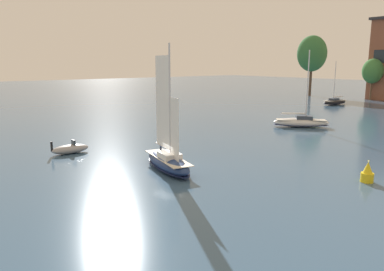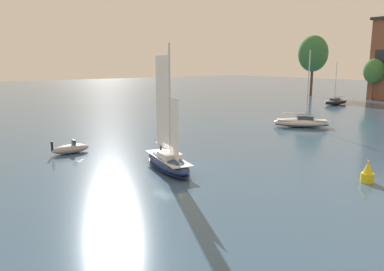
{
  "view_description": "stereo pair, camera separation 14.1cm",
  "coord_description": "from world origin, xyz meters",
  "px_view_note": "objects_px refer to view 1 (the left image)",
  "views": [
    {
      "loc": [
        29.58,
        -19.75,
        10.35
      ],
      "look_at": [
        0.0,
        3.0,
        3.05
      ],
      "focal_mm": 35.0,
      "sensor_mm": 36.0,
      "label": 1
    },
    {
      "loc": [
        29.67,
        -19.64,
        10.35
      ],
      "look_at": [
        0.0,
        3.0,
        3.05
      ],
      "focal_mm": 35.0,
      "sensor_mm": 36.0,
      "label": 2
    }
  ],
  "objects_px": {
    "channel_buoy": "(367,173)",
    "tree_shore_center": "(373,71)",
    "sailboat_main": "(168,160)",
    "motor_tender": "(70,149)",
    "sailboat_moored_far_slip": "(335,102)",
    "sailboat_moored_mid_channel": "(301,122)",
    "tree_shore_right": "(312,54)"
  },
  "relations": [
    {
      "from": "channel_buoy",
      "to": "tree_shore_center",
      "type": "bearing_deg",
      "value": 117.17
    },
    {
      "from": "sailboat_main",
      "to": "motor_tender",
      "type": "xyz_separation_m",
      "value": [
        -12.42,
        -5.27,
        -0.45
      ]
    },
    {
      "from": "sailboat_moored_far_slip",
      "to": "sailboat_moored_mid_channel",
      "type": "bearing_deg",
      "value": -66.02
    },
    {
      "from": "sailboat_moored_mid_channel",
      "to": "channel_buoy",
      "type": "height_order",
      "value": "sailboat_moored_mid_channel"
    },
    {
      "from": "tree_shore_right",
      "to": "channel_buoy",
      "type": "distance_m",
      "value": 90.84
    },
    {
      "from": "tree_shore_center",
      "to": "motor_tender",
      "type": "distance_m",
      "value": 90.04
    },
    {
      "from": "motor_tender",
      "to": "channel_buoy",
      "type": "xyz_separation_m",
      "value": [
        26.38,
        16.97,
        0.26
      ]
    },
    {
      "from": "tree_shore_right",
      "to": "sailboat_moored_mid_channel",
      "type": "xyz_separation_m",
      "value": [
        34.6,
        -51.26,
        -12.19
      ]
    },
    {
      "from": "tree_shore_center",
      "to": "sailboat_moored_mid_channel",
      "type": "height_order",
      "value": "sailboat_moored_mid_channel"
    },
    {
      "from": "sailboat_main",
      "to": "channel_buoy",
      "type": "relative_size",
      "value": 6.07
    },
    {
      "from": "tree_shore_center",
      "to": "sailboat_main",
      "type": "bearing_deg",
      "value": -74.62
    },
    {
      "from": "tree_shore_right",
      "to": "channel_buoy",
      "type": "relative_size",
      "value": 9.33
    },
    {
      "from": "sailboat_moored_mid_channel",
      "to": "sailboat_moored_far_slip",
      "type": "height_order",
      "value": "sailboat_moored_mid_channel"
    },
    {
      "from": "sailboat_moored_mid_channel",
      "to": "sailboat_moored_far_slip",
      "type": "distance_m",
      "value": 37.53
    },
    {
      "from": "tree_shore_center",
      "to": "motor_tender",
      "type": "height_order",
      "value": "tree_shore_center"
    },
    {
      "from": "motor_tender",
      "to": "sailboat_main",
      "type": "bearing_deg",
      "value": 22.98
    },
    {
      "from": "tree_shore_right",
      "to": "motor_tender",
      "type": "xyz_separation_m",
      "value": [
        29.46,
        -87.56,
        -12.5
      ]
    },
    {
      "from": "channel_buoy",
      "to": "motor_tender",
      "type": "bearing_deg",
      "value": -147.25
    },
    {
      "from": "tree_shore_center",
      "to": "sailboat_moored_far_slip",
      "type": "xyz_separation_m",
      "value": [
        0.53,
        -18.5,
        -7.27
      ]
    },
    {
      "from": "tree_shore_center",
      "to": "tree_shore_right",
      "type": "distance_m",
      "value": 19.54
    },
    {
      "from": "tree_shore_right",
      "to": "motor_tender",
      "type": "bearing_deg",
      "value": -71.4
    },
    {
      "from": "sailboat_main",
      "to": "sailboat_moored_far_slip",
      "type": "xyz_separation_m",
      "value": [
        -22.53,
        65.33,
        -0.25
      ]
    },
    {
      "from": "channel_buoy",
      "to": "sailboat_moored_mid_channel",
      "type": "bearing_deg",
      "value": 137.68
    },
    {
      "from": "sailboat_moored_far_slip",
      "to": "channel_buoy",
      "type": "xyz_separation_m",
      "value": [
        36.49,
        -53.63,
        0.06
      ]
    },
    {
      "from": "sailboat_main",
      "to": "sailboat_moored_mid_channel",
      "type": "height_order",
      "value": "sailboat_moored_mid_channel"
    },
    {
      "from": "sailboat_moored_mid_channel",
      "to": "sailboat_moored_far_slip",
      "type": "relative_size",
      "value": 1.15
    },
    {
      "from": "sailboat_moored_far_slip",
      "to": "sailboat_main",
      "type": "bearing_deg",
      "value": -70.97
    },
    {
      "from": "sailboat_moored_far_slip",
      "to": "channel_buoy",
      "type": "height_order",
      "value": "sailboat_moored_far_slip"
    },
    {
      "from": "sailboat_moored_mid_channel",
      "to": "sailboat_moored_far_slip",
      "type": "xyz_separation_m",
      "value": [
        -15.25,
        34.29,
        -0.11
      ]
    },
    {
      "from": "sailboat_moored_mid_channel",
      "to": "motor_tender",
      "type": "xyz_separation_m",
      "value": [
        -5.14,
        -36.31,
        -0.3
      ]
    },
    {
      "from": "tree_shore_right",
      "to": "channel_buoy",
      "type": "bearing_deg",
      "value": -51.66
    },
    {
      "from": "tree_shore_right",
      "to": "sailboat_moored_far_slip",
      "type": "height_order",
      "value": "tree_shore_right"
    }
  ]
}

